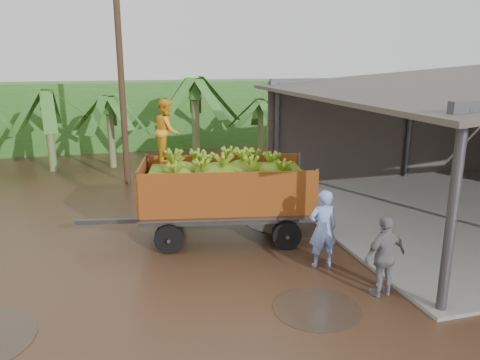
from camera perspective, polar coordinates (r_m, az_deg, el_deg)
The scene contains 6 objects.
ground at distance 11.62m, azimuth -10.92°, elevation -10.22°, with size 100.00×100.00×0.00m, color black.
hedge_north at distance 26.75m, azimuth -18.57°, elevation 7.38°, with size 22.00×3.00×3.60m, color #2D661E.
banana_trailer at distance 12.70m, azimuth -1.91°, elevation -1.07°, with size 6.46×3.04×3.78m.
man_blue at distance 11.23m, azimuth 10.07°, elevation -5.85°, with size 0.69×0.45×1.89m, color #7D9AE5.
man_grey at distance 10.20m, azimuth 17.24°, elevation -8.88°, with size 1.03×0.43×1.76m, color slate.
utility_pole at distance 18.56m, azimuth -14.22°, elevation 11.06°, with size 1.20×0.24×7.51m.
Camera 1 is at (-0.73, -10.54, 4.84)m, focal length 35.00 mm.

